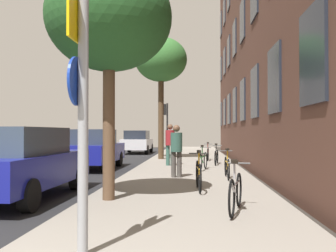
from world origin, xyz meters
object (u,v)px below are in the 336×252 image
(bicycle_3, at_px, (203,160))
(bicycle_4, at_px, (216,156))
(car_2, at_px, (137,142))
(pedestrian_1, at_px, (170,142))
(bicycle_5, at_px, (208,153))
(car_0, at_px, (21,162))
(pedestrian_0, at_px, (176,147))
(car_1, at_px, (93,149))
(bicycle_0, at_px, (236,192))
(bicycle_2, at_px, (227,167))
(tree_near, at_px, (109,19))
(tree_far, at_px, (161,61))
(bicycle_1, at_px, (199,175))
(traffic_light, at_px, (166,118))
(sign_post, at_px, (81,85))

(bicycle_3, xyz_separation_m, bicycle_4, (0.64, 2.40, -0.01))
(car_2, bearing_deg, pedestrian_1, -74.08)
(bicycle_5, distance_m, car_0, 11.42)
(pedestrian_0, bearing_deg, bicycle_5, 80.03)
(bicycle_4, distance_m, car_1, 5.25)
(bicycle_0, bearing_deg, car_1, 120.07)
(pedestrian_1, bearing_deg, bicycle_2, -64.55)
(bicycle_2, distance_m, car_2, 15.53)
(bicycle_4, bearing_deg, bicycle_0, -91.49)
(bicycle_4, xyz_separation_m, car_0, (-4.87, -8.04, 0.37))
(pedestrian_1, height_order, car_1, pedestrian_1)
(bicycle_4, height_order, car_2, car_2)
(car_1, xyz_separation_m, car_2, (0.12, 11.16, 0.00))
(pedestrian_0, xyz_separation_m, car_1, (-3.56, 3.42, -0.21))
(tree_near, xyz_separation_m, bicycle_3, (2.11, 6.16, -3.41))
(tree_far, xyz_separation_m, bicycle_2, (2.72, -7.97, -4.80))
(tree_far, relative_size, pedestrian_0, 3.93)
(car_2, bearing_deg, bicycle_5, -57.98)
(car_0, bearing_deg, tree_near, -13.62)
(bicycle_2, height_order, pedestrian_0, pedestrian_0)
(bicycle_5, xyz_separation_m, pedestrian_1, (-1.70, -2.99, 0.64))
(tree_far, xyz_separation_m, bicycle_3, (2.05, -5.57, -4.79))
(car_2, bearing_deg, bicycle_1, -76.51)
(car_0, distance_m, car_1, 6.79)
(traffic_light, distance_m, bicycle_5, 8.86)
(car_1, bearing_deg, sign_post, -75.35)
(car_1, height_order, car_2, same)
(bicycle_1, bearing_deg, bicycle_4, 83.14)
(bicycle_5, bearing_deg, tree_far, 162.44)
(traffic_light, height_order, pedestrian_1, traffic_light)
(traffic_light, xyz_separation_m, tree_near, (0.25, -19.13, 1.38))
(bicycle_4, height_order, bicycle_5, bicycle_4)
(bicycle_2, xyz_separation_m, car_2, (-5.00, 14.70, 0.37))
(bicycle_0, relative_size, pedestrian_0, 0.97)
(tree_near, bearing_deg, bicycle_0, -22.59)
(bicycle_1, bearing_deg, bicycle_0, -75.63)
(bicycle_3, xyz_separation_m, pedestrian_1, (-1.33, 1.81, 0.63))
(traffic_light, xyz_separation_m, car_2, (-1.97, -0.67, -1.67))
(car_1, bearing_deg, traffic_light, 79.99)
(bicycle_2, bearing_deg, bicycle_1, -110.46)
(bicycle_2, xyz_separation_m, pedestrian_0, (-1.55, 0.12, 0.57))
(bicycle_0, bearing_deg, tree_near, 157.41)
(sign_post, xyz_separation_m, traffic_light, (-0.73, 22.59, 0.45))
(bicycle_3, relative_size, car_0, 0.39)
(bicycle_4, xyz_separation_m, bicycle_5, (-0.27, 2.40, -0.00))
(tree_far, bearing_deg, bicycle_0, -79.16)
(traffic_light, bearing_deg, bicycle_1, -83.17)
(tree_far, xyz_separation_m, car_1, (-2.39, -4.42, -4.43))
(bicycle_1, xyz_separation_m, pedestrian_1, (-1.11, 6.60, 0.61))
(car_0, xyz_separation_m, car_1, (-0.21, 6.79, -0.00))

